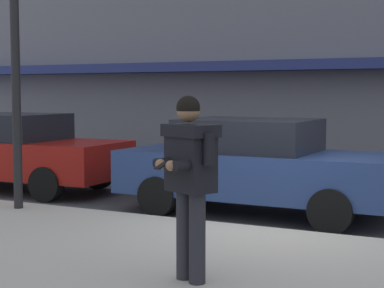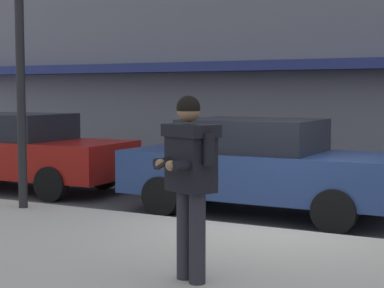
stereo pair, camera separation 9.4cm
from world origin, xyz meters
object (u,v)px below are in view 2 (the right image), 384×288
at_px(man_texting_on_phone, 190,168).
at_px(street_lamp_post, 19,17).
at_px(parked_sedan_near, 20,151).
at_px(parked_sedan_mid, 261,166).

xyz_separation_m(man_texting_on_phone, street_lamp_post, (-4.21, 2.26, 1.89)).
height_order(parked_sedan_near, man_texting_on_phone, man_texting_on_phone).
distance_m(parked_sedan_near, parked_sedan_mid, 5.28).
bearing_deg(parked_sedan_mid, man_texting_on_phone, -77.63).
bearing_deg(parked_sedan_near, street_lamp_post, -46.41).
height_order(man_texting_on_phone, street_lamp_post, street_lamp_post).
bearing_deg(man_texting_on_phone, parked_sedan_near, 144.94).
height_order(parked_sedan_mid, man_texting_on_phone, man_texting_on_phone).
distance_m(parked_sedan_near, street_lamp_post, 3.71).
xyz_separation_m(parked_sedan_near, man_texting_on_phone, (6.19, -4.34, 0.46)).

